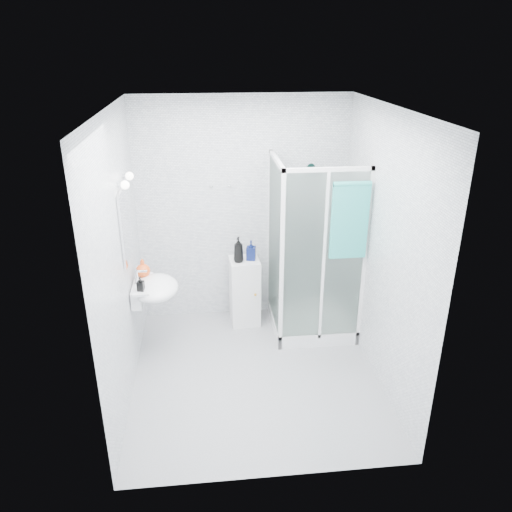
{
  "coord_description": "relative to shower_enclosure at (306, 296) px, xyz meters",
  "views": [
    {
      "loc": [
        -0.44,
        -4.13,
        3.1
      ],
      "look_at": [
        0.05,
        0.35,
        1.15
      ],
      "focal_mm": 35.0,
      "sensor_mm": 36.0,
      "label": 1
    }
  ],
  "objects": [
    {
      "name": "shower_enclosure",
      "position": [
        0.0,
        0.0,
        0.0
      ],
      "size": [
        0.9,
        0.95,
        2.0
      ],
      "color": "white",
      "rests_on": "ground"
    },
    {
      "name": "storage_cabinet",
      "position": [
        -0.68,
        0.28,
        -0.04
      ],
      "size": [
        0.35,
        0.37,
        0.81
      ],
      "rotation": [
        0.0,
        0.0,
        0.06
      ],
      "color": "white",
      "rests_on": "ground"
    },
    {
      "name": "shampoo_bottle_a",
      "position": [
        -0.75,
        0.23,
        0.51
      ],
      "size": [
        0.14,
        0.14,
        0.29
      ],
      "primitive_type": "imported",
      "rotation": [
        0.0,
        0.0,
        -0.31
      ],
      "color": "black",
      "rests_on": "storage_cabinet"
    },
    {
      "name": "shampoo_bottle_b",
      "position": [
        -0.6,
        0.28,
        0.47
      ],
      "size": [
        0.12,
        0.12,
        0.23
      ],
      "primitive_type": "imported",
      "rotation": [
        0.0,
        0.0,
        -0.19
      ],
      "color": "#0C174B",
      "rests_on": "storage_cabinet"
    },
    {
      "name": "wall_basin",
      "position": [
        -1.66,
        -0.32,
        0.35
      ],
      "size": [
        0.46,
        0.56,
        0.35
      ],
      "color": "white",
      "rests_on": "ground"
    },
    {
      "name": "vanity_lights",
      "position": [
        -1.8,
        -0.32,
        1.47
      ],
      "size": [
        0.1,
        0.4,
        0.08
      ],
      "color": "silver",
      "rests_on": "room"
    },
    {
      "name": "hand_towel",
      "position": [
        0.31,
        -0.4,
        1.05
      ],
      "size": [
        0.37,
        0.05,
        0.79
      ],
      "color": "teal",
      "rests_on": "shower_enclosure"
    },
    {
      "name": "mirror",
      "position": [
        -1.85,
        -0.32,
        1.05
      ],
      "size": [
        0.02,
        0.6,
        0.7
      ],
      "primitive_type": "cube",
      "color": "white",
      "rests_on": "room"
    },
    {
      "name": "soap_dispenser_orange",
      "position": [
        -1.76,
        -0.16,
        0.51
      ],
      "size": [
        0.17,
        0.17,
        0.19
      ],
      "primitive_type": "imported",
      "rotation": [
        0.0,
        0.0,
        0.21
      ],
      "color": "#EB521B",
      "rests_on": "wall_basin"
    },
    {
      "name": "wall_hooks",
      "position": [
        -0.92,
        0.49,
        1.17
      ],
      "size": [
        0.23,
        0.06,
        0.03
      ],
      "color": "silver",
      "rests_on": "room"
    },
    {
      "name": "room",
      "position": [
        -0.67,
        -0.77,
        0.85
      ],
      "size": [
        2.4,
        2.6,
        2.6
      ],
      "color": "white",
      "rests_on": "ground"
    },
    {
      "name": "soap_dispenser_black",
      "position": [
        -1.75,
        -0.48,
        0.49
      ],
      "size": [
        0.08,
        0.08,
        0.14
      ],
      "primitive_type": "imported",
      "rotation": [
        0.0,
        0.0,
        -0.2
      ],
      "color": "black",
      "rests_on": "wall_basin"
    }
  ]
}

